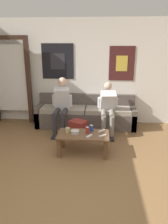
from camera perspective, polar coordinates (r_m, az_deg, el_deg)
name	(u,v)px	position (r m, az deg, el deg)	size (l,w,h in m)	color
ground_plane	(63,197)	(3.19, -5.38, -21.23)	(18.00, 18.00, 0.00)	brown
wall_back	(83,72)	(5.52, -0.27, 10.31)	(10.00, 0.07, 2.55)	white
door_frame	(11,76)	(5.75, -18.61, 8.91)	(1.00, 0.10, 2.15)	#382319
couch	(86,115)	(5.40, 0.48, -0.80)	(2.40, 0.68, 0.75)	#564C47
coffee_table	(83,138)	(4.07, -0.21, -6.71)	(0.95, 0.52, 0.39)	brown
person_seated_adult	(61,103)	(5.03, -5.94, 2.31)	(0.47, 0.88, 1.22)	#2D2D33
person_seated_teen	(108,106)	(4.98, 6.22, 1.50)	(0.47, 0.95, 1.11)	gray
backpack	(78,130)	(4.73, -1.61, -4.72)	(0.42, 0.39, 0.40)	maroon
ceramic_bowl	(75,132)	(4.05, -2.36, -5.17)	(0.16, 0.16, 0.06)	#B7B2A8
pillar_candle	(68,130)	(4.09, -4.30, -4.74)	(0.08, 0.08, 0.11)	tan
drink_can_blue	(92,128)	(4.13, 1.97, -4.27)	(0.07, 0.07, 0.12)	#28479E
drink_can_red	(87,130)	(4.04, 0.89, -4.78)	(0.07, 0.07, 0.12)	maroon
game_controller_near_left	(102,131)	(4.15, 4.62, -4.94)	(0.13, 0.12, 0.03)	white
game_controller_near_right	(103,136)	(3.95, 4.87, -6.19)	(0.14, 0.11, 0.03)	white
game_controller_far_center	(89,136)	(3.92, 1.39, -6.28)	(0.11, 0.14, 0.03)	white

